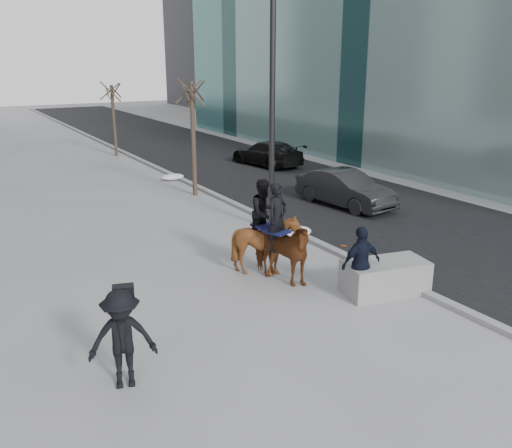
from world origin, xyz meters
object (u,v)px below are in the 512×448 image
planter (385,277)px  mounted_left (280,247)px  car_near (345,189)px  mounted_right (266,237)px

planter → mounted_left: 2.61m
mounted_left → car_near: bearing=38.6°
planter → car_near: size_ratio=0.48×
mounted_left → mounted_right: (-0.02, 0.60, 0.07)m
mounted_right → car_near: bearing=34.9°
planter → car_near: 7.93m
planter → mounted_right: size_ratio=0.79×
car_near → mounted_left: (-6.07, -4.85, 0.26)m
car_near → planter: bearing=-129.2°
car_near → mounted_right: bearing=-151.7°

